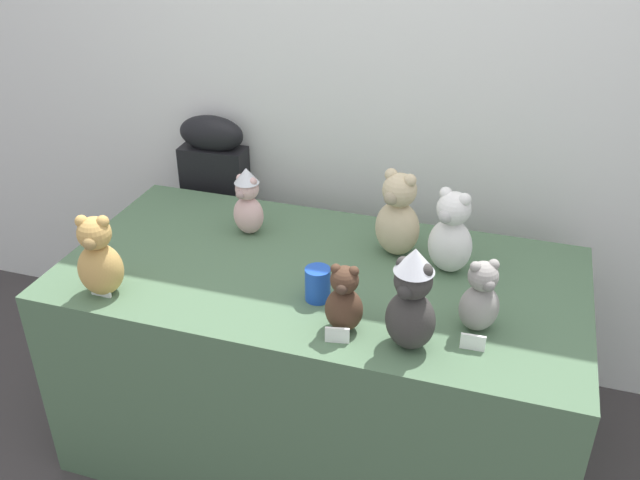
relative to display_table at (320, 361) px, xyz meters
name	(u,v)px	position (x,y,z in m)	size (l,w,h in m)	color
wall_back	(375,62)	(0.00, 0.69, 0.91)	(7.00, 0.08, 2.60)	white
display_table	(320,361)	(0.00, 0.00, 0.00)	(1.74, 0.88, 0.77)	#4C6B4C
instrument_case	(219,228)	(-0.65, 0.57, 0.15)	(0.28, 0.13, 1.06)	black
teddy_bear_charcoal	(412,300)	(0.36, -0.30, 0.54)	(0.17, 0.16, 0.32)	#383533
teddy_bear_blush	(248,202)	(-0.33, 0.18, 0.51)	(0.14, 0.13, 0.26)	beige
teddy_bear_snow	(451,234)	(0.40, 0.14, 0.52)	(0.19, 0.18, 0.29)	white
teddy_bear_honey	(99,258)	(-0.61, -0.33, 0.52)	(0.17, 0.15, 0.28)	tan
teddy_bear_sand	(398,216)	(0.22, 0.20, 0.53)	(0.20, 0.18, 0.31)	#CCB78E
teddy_bear_cocoa	(344,300)	(0.16, -0.28, 0.49)	(0.12, 0.10, 0.22)	#4C3323
teddy_bear_ash	(480,298)	(0.53, -0.16, 0.49)	(0.15, 0.15, 0.23)	gray
party_cup_blue	(318,284)	(0.04, -0.16, 0.44)	(0.08, 0.08, 0.11)	blue
name_card_front_left	(337,335)	(0.16, -0.35, 0.41)	(0.07, 0.01, 0.05)	white
name_card_front_middle	(473,342)	(0.53, -0.26, 0.41)	(0.07, 0.01, 0.05)	white
name_card_front_right	(100,289)	(-0.61, -0.35, 0.41)	(0.07, 0.01, 0.05)	white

